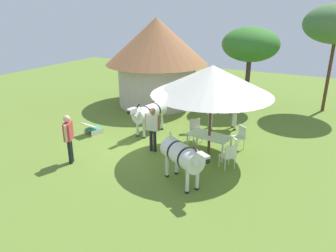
{
  "coord_description": "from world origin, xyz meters",
  "views": [
    {
      "loc": [
        6.01,
        -9.56,
        5.15
      ],
      "look_at": [
        0.79,
        0.26,
        1.0
      ],
      "focal_mm": 34.06,
      "sensor_mm": 36.0,
      "label": 1
    }
  ],
  "objects": [
    {
      "name": "zebra_toward_hut",
      "position": [
        2.34,
        -1.69,
        0.95
      ],
      "size": [
        1.94,
        1.37,
        1.49
      ],
      "rotation": [
        0.0,
        0.0,
        4.18
      ],
      "color": "silver",
      "rests_on": "ground_plane"
    },
    {
      "name": "patio_chair_near_lawn",
      "position": [
        1.32,
        1.66,
        0.52
      ],
      "size": [
        0.61,
        0.61,
        0.9
      ],
      "rotation": [
        0.0,
        0.0,
        -2.35
      ],
      "color": "silver",
      "rests_on": "ground_plane"
    },
    {
      "name": "patio_chair_east_end",
      "position": [
        1.2,
        -0.06,
        0.52
      ],
      "size": [
        0.6,
        0.6,
        0.9
      ],
      "rotation": [
        0.0,
        0.0,
        -0.93
      ],
      "color": "silver",
      "rests_on": "ground_plane"
    },
    {
      "name": "thatched_hut",
      "position": [
        -2.73,
        5.6,
        2.64
      ],
      "size": [
        5.56,
        5.56,
        4.69
      ],
      "rotation": [
        0.0,
        0.0,
        0.53
      ],
      "color": "beige",
      "rests_on": "ground_plane"
    },
    {
      "name": "guest_beside_umbrella",
      "position": [
        0.31,
        -0.05,
        1.03
      ],
      "size": [
        0.61,
        0.27,
        1.71
      ],
      "rotation": [
        0.0,
        0.0,
        0.12
      ],
      "color": "#222229",
      "rests_on": "ground_plane"
    },
    {
      "name": "shade_umbrella",
      "position": [
        2.26,
        0.73,
        2.79
      ],
      "size": [
        4.28,
        4.28,
        3.31
      ],
      "color": "brown",
      "rests_on": "ground_plane"
    },
    {
      "name": "patio_dining_table",
      "position": [
        2.26,
        0.73,
        0.66
      ],
      "size": [
        1.69,
        1.04,
        0.74
      ],
      "rotation": [
        0.0,
        0.0,
        -0.15
      ],
      "color": "silver",
      "rests_on": "ground_plane"
    },
    {
      "name": "patio_chair_near_hut",
      "position": [
        3.29,
        -0.11,
        0.52
      ],
      "size": [
        0.6,
        0.61,
        0.9
      ],
      "rotation": [
        0.0,
        0.0,
        0.89
      ],
      "color": "silver",
      "rests_on": "ground_plane"
    },
    {
      "name": "zebra_nearest_camera",
      "position": [
        -0.77,
        1.46,
        0.94
      ],
      "size": [
        0.86,
        2.32,
        1.48
      ],
      "rotation": [
        0.0,
        0.0,
        3.0
      ],
      "color": "silver",
      "rests_on": "ground_plane"
    },
    {
      "name": "ground_plane",
      "position": [
        0.0,
        0.0,
        0.0
      ],
      "size": [
        36.0,
        36.0,
        0.0
      ],
      "primitive_type": "plane",
      "color": "olive"
    },
    {
      "name": "acacia_tree_left_background",
      "position": [
        1.87,
        7.3,
        3.35
      ],
      "size": [
        2.95,
        2.95,
        4.25
      ],
      "color": "#45302A",
      "rests_on": "ground_plane"
    },
    {
      "name": "patio_chair_west_end",
      "position": [
        3.12,
        1.75,
        0.52
      ],
      "size": [
        0.61,
        0.6,
        0.9
      ],
      "rotation": [
        0.0,
        0.0,
        -3.84
      ],
      "color": "white",
      "rests_on": "ground_plane"
    },
    {
      "name": "striped_lounge_chair",
      "position": [
        -2.9,
        0.25,
        0.25
      ],
      "size": [
        0.72,
        0.92,
        0.59
      ],
      "rotation": [
        0.0,
        0.0,
        6.04
      ],
      "color": "#36916D",
      "rests_on": "ground_plane"
    },
    {
      "name": "standing_watcher",
      "position": [
        -1.74,
        -2.24,
        1.06
      ],
      "size": [
        0.42,
        0.56,
        1.75
      ],
      "rotation": [
        0.0,
        0.0,
        -1.08
      ],
      "color": "black",
      "rests_on": "ground_plane"
    },
    {
      "name": "zebra_by_umbrella",
      "position": [
        1.8,
        3.42,
        1.02
      ],
      "size": [
        1.86,
        1.32,
        1.56
      ],
      "rotation": [
        0.0,
        0.0,
        2.11
      ],
      "color": "silver",
      "rests_on": "ground_plane"
    }
  ]
}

